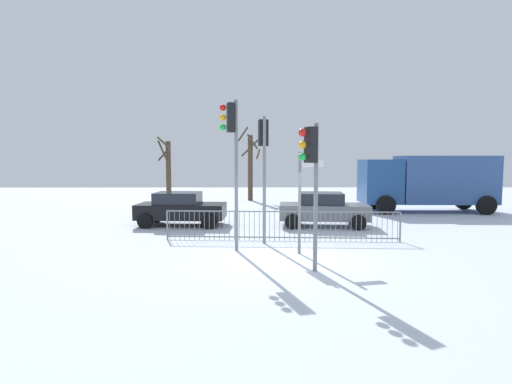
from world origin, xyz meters
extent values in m
plane|color=silver|center=(0.00, 0.00, 0.00)|extent=(60.00, 60.00, 0.00)
cylinder|color=slate|center=(0.56, -1.27, 1.91)|extent=(0.11, 0.11, 3.82)
cube|color=black|center=(0.41, -1.33, 3.27)|extent=(0.33, 0.38, 0.90)
sphere|color=red|center=(0.18, -1.43, 3.57)|extent=(0.20, 0.20, 0.20)
sphere|color=orange|center=(0.18, -1.43, 3.27)|extent=(0.20, 0.20, 0.20)
sphere|color=green|center=(0.18, -1.43, 2.97)|extent=(0.20, 0.20, 0.20)
cylinder|color=slate|center=(-1.57, 1.08, 2.37)|extent=(0.11, 0.11, 4.74)
cube|color=black|center=(-1.73, 1.04, 4.19)|extent=(0.29, 0.36, 0.90)
sphere|color=red|center=(-1.98, 0.99, 4.49)|extent=(0.20, 0.20, 0.20)
sphere|color=orange|center=(-1.98, 0.99, 4.19)|extent=(0.20, 0.20, 0.20)
sphere|color=green|center=(-1.98, 0.99, 3.89)|extent=(0.20, 0.20, 0.20)
cylinder|color=slate|center=(-0.66, 2.18, 2.18)|extent=(0.11, 0.11, 4.36)
cube|color=black|center=(-0.69, 2.35, 3.81)|extent=(0.36, 0.28, 0.90)
sphere|color=red|center=(-0.74, 2.59, 4.11)|extent=(0.20, 0.20, 0.20)
sphere|color=orange|center=(-0.74, 2.59, 3.81)|extent=(0.20, 0.20, 0.20)
sphere|color=green|center=(-0.74, 2.59, 3.51)|extent=(0.20, 0.20, 0.20)
cylinder|color=slate|center=(0.38, 0.68, 1.56)|extent=(0.09, 0.09, 3.12)
cube|color=white|center=(0.77, 0.76, 2.77)|extent=(0.69, 0.16, 0.22)
cube|color=slate|center=(-0.01, 2.64, 1.05)|extent=(8.29, 0.52, 0.04)
cube|color=slate|center=(-0.01, 2.64, 0.12)|extent=(8.29, 0.52, 0.04)
cylinder|color=slate|center=(-4.06, 2.87, 0.53)|extent=(0.02, 0.02, 1.05)
cylinder|color=slate|center=(-3.88, 2.86, 0.53)|extent=(0.02, 0.02, 1.05)
cylinder|color=slate|center=(-3.70, 2.85, 0.53)|extent=(0.02, 0.02, 1.05)
cylinder|color=slate|center=(-3.52, 2.84, 0.53)|extent=(0.02, 0.02, 1.05)
cylinder|color=slate|center=(-3.34, 2.83, 0.53)|extent=(0.02, 0.02, 1.05)
cylinder|color=slate|center=(-3.16, 2.82, 0.53)|extent=(0.02, 0.02, 1.05)
cylinder|color=slate|center=(-2.98, 2.81, 0.53)|extent=(0.02, 0.02, 1.05)
cylinder|color=slate|center=(-2.80, 2.80, 0.53)|extent=(0.02, 0.02, 1.05)
cylinder|color=slate|center=(-2.62, 2.79, 0.53)|extent=(0.02, 0.02, 1.05)
cylinder|color=slate|center=(-2.44, 2.78, 0.53)|extent=(0.02, 0.02, 1.05)
cylinder|color=slate|center=(-2.26, 2.77, 0.53)|extent=(0.02, 0.02, 1.05)
cylinder|color=slate|center=(-2.08, 2.76, 0.53)|extent=(0.02, 0.02, 1.05)
cylinder|color=slate|center=(-1.90, 2.75, 0.53)|extent=(0.02, 0.02, 1.05)
cylinder|color=slate|center=(-1.72, 2.74, 0.53)|extent=(0.02, 0.02, 1.05)
cylinder|color=slate|center=(-1.54, 2.73, 0.53)|extent=(0.02, 0.02, 1.05)
cylinder|color=slate|center=(-1.36, 2.72, 0.53)|extent=(0.02, 0.02, 1.05)
cylinder|color=slate|center=(-1.18, 2.71, 0.53)|extent=(0.02, 0.02, 1.05)
cylinder|color=slate|center=(-1.00, 2.70, 0.53)|extent=(0.02, 0.02, 1.05)
cylinder|color=slate|center=(-0.82, 2.68, 0.53)|extent=(0.02, 0.02, 1.05)
cylinder|color=slate|center=(-0.64, 2.67, 0.53)|extent=(0.02, 0.02, 1.05)
cylinder|color=slate|center=(-0.46, 2.66, 0.53)|extent=(0.02, 0.02, 1.05)
cylinder|color=slate|center=(-0.28, 2.65, 0.53)|extent=(0.02, 0.02, 1.05)
cylinder|color=slate|center=(-0.10, 2.64, 0.53)|extent=(0.02, 0.02, 1.05)
cylinder|color=slate|center=(0.08, 2.63, 0.53)|extent=(0.02, 0.02, 1.05)
cylinder|color=slate|center=(0.26, 2.62, 0.53)|extent=(0.02, 0.02, 1.05)
cylinder|color=slate|center=(0.44, 2.61, 0.53)|extent=(0.02, 0.02, 1.05)
cylinder|color=slate|center=(0.62, 2.60, 0.53)|extent=(0.02, 0.02, 1.05)
cylinder|color=slate|center=(0.80, 2.59, 0.53)|extent=(0.02, 0.02, 1.05)
cylinder|color=slate|center=(0.98, 2.58, 0.53)|extent=(0.02, 0.02, 1.05)
cylinder|color=slate|center=(1.16, 2.57, 0.53)|extent=(0.02, 0.02, 1.05)
cylinder|color=slate|center=(1.34, 2.56, 0.53)|extent=(0.02, 0.02, 1.05)
cylinder|color=slate|center=(1.52, 2.55, 0.53)|extent=(0.02, 0.02, 1.05)
cylinder|color=slate|center=(1.71, 2.54, 0.53)|extent=(0.02, 0.02, 1.05)
cylinder|color=slate|center=(1.89, 2.53, 0.53)|extent=(0.02, 0.02, 1.05)
cylinder|color=slate|center=(2.07, 2.52, 0.53)|extent=(0.02, 0.02, 1.05)
cylinder|color=slate|center=(2.25, 2.51, 0.53)|extent=(0.02, 0.02, 1.05)
cylinder|color=slate|center=(2.43, 2.50, 0.53)|extent=(0.02, 0.02, 1.05)
cylinder|color=slate|center=(2.61, 2.49, 0.53)|extent=(0.02, 0.02, 1.05)
cylinder|color=slate|center=(2.79, 2.47, 0.53)|extent=(0.02, 0.02, 1.05)
cylinder|color=slate|center=(2.97, 2.46, 0.53)|extent=(0.02, 0.02, 1.05)
cylinder|color=slate|center=(3.15, 2.45, 0.53)|extent=(0.02, 0.02, 1.05)
cylinder|color=slate|center=(3.33, 2.44, 0.53)|extent=(0.02, 0.02, 1.05)
cylinder|color=slate|center=(3.51, 2.43, 0.53)|extent=(0.02, 0.02, 1.05)
cylinder|color=slate|center=(3.69, 2.42, 0.53)|extent=(0.02, 0.02, 1.05)
cylinder|color=slate|center=(3.87, 2.41, 0.53)|extent=(0.02, 0.02, 1.05)
cylinder|color=slate|center=(4.05, 2.40, 0.53)|extent=(0.02, 0.02, 1.05)
cylinder|color=slate|center=(-4.15, 2.88, 0.53)|extent=(0.06, 0.06, 1.05)
cylinder|color=slate|center=(4.14, 2.40, 0.53)|extent=(0.06, 0.06, 1.05)
cube|color=black|center=(-4.19, 5.99, 0.65)|extent=(3.89, 1.92, 0.65)
cube|color=#1E232D|center=(-4.34, 6.00, 1.20)|extent=(1.98, 1.61, 0.55)
cylinder|color=black|center=(-2.79, 6.76, 0.32)|extent=(0.65, 0.26, 0.64)
cylinder|color=black|center=(-2.89, 5.07, 0.32)|extent=(0.65, 0.26, 0.64)
cylinder|color=black|center=(-5.49, 6.92, 0.32)|extent=(0.65, 0.26, 0.64)
cylinder|color=black|center=(-5.58, 5.22, 0.32)|extent=(0.65, 0.26, 0.64)
cube|color=slate|center=(2.03, 5.72, 0.65)|extent=(3.95, 2.07, 0.65)
cube|color=#1E232D|center=(1.88, 5.74, 1.20)|extent=(2.04, 1.68, 0.55)
cylinder|color=black|center=(3.46, 6.43, 0.32)|extent=(0.66, 0.28, 0.64)
cylinder|color=black|center=(3.29, 4.74, 0.32)|extent=(0.66, 0.28, 0.64)
cylinder|color=black|center=(0.77, 6.70, 0.32)|extent=(0.66, 0.28, 0.64)
cylinder|color=black|center=(0.60, 5.01, 0.32)|extent=(0.66, 0.28, 0.64)
cube|color=#33518C|center=(9.56, 10.53, 1.80)|extent=(5.06, 2.54, 2.60)
cube|color=navy|center=(6.01, 10.63, 1.70)|extent=(2.06, 2.35, 2.40)
cylinder|color=black|center=(5.98, 9.43, 0.50)|extent=(1.01, 0.33, 1.00)
cylinder|color=black|center=(6.05, 11.83, 0.50)|extent=(1.01, 0.33, 1.00)
cylinder|color=black|center=(11.23, 9.28, 0.50)|extent=(1.01, 0.33, 1.00)
cylinder|color=black|center=(11.29, 11.68, 0.50)|extent=(1.01, 0.33, 1.00)
cylinder|color=#473828|center=(-1.21, 16.79, 2.30)|extent=(0.35, 0.35, 4.61)
cylinder|color=#473828|center=(-0.66, 16.88, 3.27)|extent=(0.31, 1.19, 0.71)
cylinder|color=#473828|center=(-1.73, 17.11, 4.70)|extent=(0.78, 1.17, 1.11)
cylinder|color=#473828|center=(-1.25, 17.39, 3.72)|extent=(1.28, 0.19, 1.25)
cylinder|color=#473828|center=(-1.07, 16.45, 4.15)|extent=(0.83, 0.44, 1.07)
cylinder|color=#473828|center=(-6.79, 15.86, 2.07)|extent=(0.34, 0.34, 4.13)
cylinder|color=#473828|center=(-7.15, 16.17, 3.28)|extent=(0.76, 0.84, 0.96)
cylinder|color=#473828|center=(-7.08, 15.50, 3.47)|extent=(0.87, 0.73, 1.44)
cylinder|color=#473828|center=(-7.04, 15.45, 4.05)|extent=(0.94, 0.63, 0.78)
camera|label=1|loc=(-1.06, -11.46, 2.90)|focal=28.05mm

